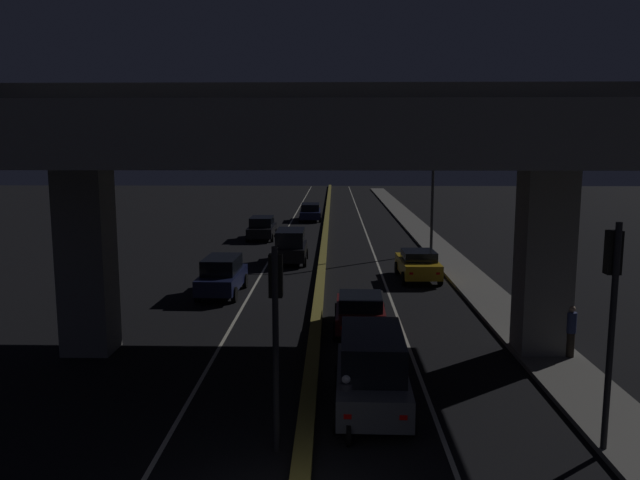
% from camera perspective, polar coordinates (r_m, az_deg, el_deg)
% --- Properties ---
extents(lane_line_left_inner, '(0.12, 126.00, 0.00)m').
position_cam_1_polar(lane_line_left_inner, '(45.72, -3.63, -0.04)').
color(lane_line_left_inner, beige).
rests_on(lane_line_left_inner, ground_plane).
extents(lane_line_right_inner, '(0.12, 126.00, 0.00)m').
position_cam_1_polar(lane_line_right_inner, '(45.63, 4.51, -0.07)').
color(lane_line_right_inner, beige).
rests_on(lane_line_right_inner, ground_plane).
extents(median_divider, '(0.42, 126.00, 0.30)m').
position_cam_1_polar(median_divider, '(45.54, 0.43, 0.13)').
color(median_divider, olive).
rests_on(median_divider, ground_plane).
extents(sidewalk_right, '(2.10, 126.00, 0.15)m').
position_cam_1_polar(sidewalk_right, '(39.25, 11.48, -1.50)').
color(sidewalk_right, slate).
rests_on(sidewalk_right, ground_plane).
extents(elevated_overpass, '(20.22, 11.70, 8.77)m').
position_cam_1_polar(elevated_overpass, '(19.98, -0.61, 8.61)').
color(elevated_overpass, gray).
rests_on(elevated_overpass, ground_plane).
extents(traffic_light_left_of_median, '(0.30, 0.49, 4.67)m').
position_cam_1_polar(traffic_light_left_of_median, '(13.79, -4.06, -6.61)').
color(traffic_light_left_of_median, black).
rests_on(traffic_light_left_of_median, ground_plane).
extents(traffic_light_right_of_median, '(0.30, 0.49, 5.22)m').
position_cam_1_polar(traffic_light_right_of_median, '(14.91, 25.12, -4.84)').
color(traffic_light_right_of_median, black).
rests_on(traffic_light_right_of_median, ground_plane).
extents(street_lamp, '(2.69, 0.32, 8.38)m').
position_cam_1_polar(street_lamp, '(40.15, 9.76, 5.79)').
color(street_lamp, '#2D2D30').
rests_on(street_lamp, ground_plane).
extents(car_grey_lead, '(2.03, 4.31, 2.04)m').
position_cam_1_polar(car_grey_lead, '(16.58, 4.77, -11.73)').
color(car_grey_lead, '#515459').
rests_on(car_grey_lead, ground_plane).
extents(car_dark_red_second, '(2.03, 4.08, 1.36)m').
position_cam_1_polar(car_dark_red_second, '(23.49, 3.70, -6.48)').
color(car_dark_red_second, '#591414').
rests_on(car_dark_red_second, ground_plane).
extents(car_taxi_yellow_third, '(2.08, 4.22, 1.54)m').
position_cam_1_polar(car_taxi_yellow_third, '(32.46, 8.95, -2.20)').
color(car_taxi_yellow_third, gold).
rests_on(car_taxi_yellow_third, ground_plane).
extents(car_dark_blue_lead_oncoming, '(1.94, 4.35, 1.77)m').
position_cam_1_polar(car_dark_blue_lead_oncoming, '(29.21, -8.94, -3.19)').
color(car_dark_blue_lead_oncoming, '#141938').
rests_on(car_dark_blue_lead_oncoming, ground_plane).
extents(car_black_second_oncoming, '(1.98, 4.11, 1.97)m').
position_cam_1_polar(car_black_second_oncoming, '(36.77, -2.70, -0.51)').
color(car_black_second_oncoming, black).
rests_on(car_black_second_oncoming, ground_plane).
extents(car_black_third_oncoming, '(1.99, 4.37, 1.67)m').
position_cam_1_polar(car_black_third_oncoming, '(46.40, -5.34, 1.14)').
color(car_black_third_oncoming, black).
rests_on(car_black_third_oncoming, ground_plane).
extents(car_dark_blue_fourth_oncoming, '(2.08, 4.72, 1.57)m').
position_cam_1_polar(car_dark_blue_fourth_oncoming, '(58.04, -0.88, 2.60)').
color(car_dark_blue_fourth_oncoming, '#141938').
rests_on(car_dark_blue_fourth_oncoming, ground_plane).
extents(motorcycle_red_filtering_near, '(0.34, 1.88, 1.47)m').
position_cam_1_polar(motorcycle_red_filtering_near, '(15.40, 2.39, -15.09)').
color(motorcycle_red_filtering_near, black).
rests_on(motorcycle_red_filtering_near, ground_plane).
extents(pedestrian_on_sidewalk, '(0.32, 0.32, 1.67)m').
position_cam_1_polar(pedestrian_on_sidewalk, '(21.51, 21.95, -7.73)').
color(pedestrian_on_sidewalk, '#2D261E').
rests_on(pedestrian_on_sidewalk, sidewalk_right).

